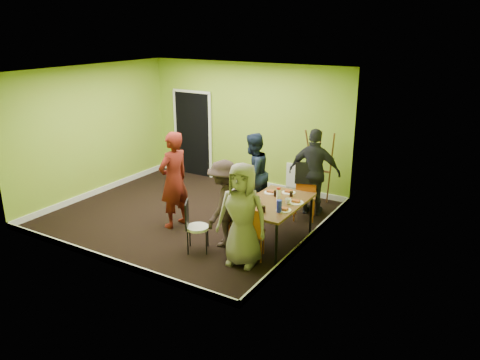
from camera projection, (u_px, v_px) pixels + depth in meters
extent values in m
plane|color=black|center=(189.00, 215.00, 9.24)|extent=(5.00, 5.00, 0.00)
cube|color=#8FAE2C|center=(247.00, 125.00, 10.63)|extent=(5.00, 0.04, 2.80)
cube|color=#8FAE2C|center=(96.00, 179.00, 6.96)|extent=(5.00, 0.04, 2.80)
cube|color=#8FAE2C|center=(93.00, 131.00, 10.01)|extent=(0.04, 4.50, 2.80)
cube|color=#8FAE2C|center=(311.00, 166.00, 7.58)|extent=(0.04, 4.50, 2.80)
cube|color=white|center=(184.00, 70.00, 8.35)|extent=(5.00, 4.50, 0.04)
cube|color=black|center=(193.00, 134.00, 11.45)|extent=(1.00, 0.05, 2.04)
cube|color=white|center=(297.00, 176.00, 10.29)|extent=(0.50, 0.04, 0.55)
cylinder|color=black|center=(233.00, 233.00, 7.59)|extent=(0.04, 0.04, 0.71)
cylinder|color=black|center=(276.00, 244.00, 7.21)|extent=(0.04, 0.04, 0.71)
cylinder|color=black|center=(272.00, 206.00, 8.71)|extent=(0.04, 0.04, 0.71)
cylinder|color=black|center=(311.00, 215.00, 8.33)|extent=(0.04, 0.04, 0.71)
cube|color=brown|center=(274.00, 203.00, 7.84)|extent=(0.90, 1.50, 0.04)
cylinder|color=#C65A12|center=(256.00, 201.00, 9.31)|extent=(0.03, 0.03, 0.45)
cylinder|color=#C65A12|center=(243.00, 206.00, 9.10)|extent=(0.03, 0.03, 0.45)
cylinder|color=#C65A12|center=(268.00, 206.00, 9.06)|extent=(0.03, 0.03, 0.45)
cylinder|color=#C65A12|center=(255.00, 211.00, 8.85)|extent=(0.03, 0.03, 0.45)
cube|color=brown|center=(256.00, 195.00, 9.01)|extent=(0.51, 0.51, 0.04)
cube|color=#C65A12|center=(249.00, 179.00, 9.06)|extent=(0.15, 0.37, 0.50)
cylinder|color=#C65A12|center=(236.00, 227.00, 8.20)|extent=(0.02, 0.02, 0.39)
cylinder|color=#C65A12|center=(229.00, 234.00, 7.94)|extent=(0.02, 0.02, 0.39)
cylinder|color=#C65A12|center=(252.00, 230.00, 8.09)|extent=(0.02, 0.02, 0.39)
cylinder|color=#C65A12|center=(246.00, 237.00, 7.83)|extent=(0.02, 0.02, 0.39)
cube|color=brown|center=(241.00, 221.00, 7.95)|extent=(0.40, 0.40, 0.04)
cube|color=#C65A12|center=(232.00, 207.00, 7.94)|extent=(0.07, 0.33, 0.44)
cylinder|color=#C65A12|center=(314.00, 205.00, 9.13)|extent=(0.03, 0.03, 0.47)
cylinder|color=#C65A12|center=(296.00, 203.00, 9.21)|extent=(0.03, 0.03, 0.47)
cylinder|color=#C65A12|center=(313.00, 211.00, 8.81)|extent=(0.03, 0.03, 0.47)
cylinder|color=#C65A12|center=(294.00, 210.00, 8.88)|extent=(0.03, 0.03, 0.47)
cube|color=brown|center=(305.00, 196.00, 8.93)|extent=(0.52, 0.52, 0.04)
cube|color=#C65A12|center=(306.00, 179.00, 9.03)|extent=(0.38, 0.15, 0.52)
cylinder|color=#C65A12|center=(241.00, 249.00, 7.38)|extent=(0.02, 0.02, 0.41)
cylinder|color=#C65A12|center=(261.00, 251.00, 7.33)|extent=(0.02, 0.02, 0.41)
cylinder|color=#C65A12|center=(245.00, 241.00, 7.67)|extent=(0.02, 0.02, 0.41)
cylinder|color=#C65A12|center=(264.00, 242.00, 7.62)|extent=(0.02, 0.02, 0.41)
cube|color=brown|center=(253.00, 234.00, 7.43)|extent=(0.47, 0.47, 0.04)
cube|color=#C65A12|center=(251.00, 224.00, 7.19)|extent=(0.33, 0.15, 0.46)
cylinder|color=black|center=(190.00, 235.00, 7.89)|extent=(0.02, 0.02, 0.40)
cylinder|color=black|center=(188.00, 243.00, 7.60)|extent=(0.02, 0.02, 0.40)
cylinder|color=black|center=(208.00, 235.00, 7.89)|extent=(0.02, 0.02, 0.40)
cylinder|color=black|center=(206.00, 243.00, 7.60)|extent=(0.02, 0.02, 0.40)
cylinder|color=white|center=(198.00, 228.00, 7.68)|extent=(0.38, 0.38, 0.04)
cube|color=black|center=(187.00, 214.00, 7.60)|extent=(0.20, 0.31, 0.45)
cylinder|color=brown|center=(311.00, 166.00, 9.65)|extent=(0.23, 0.37, 1.59)
cylinder|color=brown|center=(330.00, 169.00, 9.45)|extent=(0.23, 0.37, 1.59)
cylinder|color=brown|center=(317.00, 171.00, 9.36)|extent=(0.03, 0.36, 1.55)
cube|color=brown|center=(320.00, 171.00, 9.52)|extent=(0.43, 0.04, 0.04)
cylinder|color=white|center=(271.00, 192.00, 8.26)|extent=(0.23, 0.23, 0.01)
cylinder|color=white|center=(247.00, 207.00, 7.59)|extent=(0.25, 0.25, 0.01)
cylinder|color=white|center=(289.00, 192.00, 8.26)|extent=(0.24, 0.24, 0.01)
cylinder|color=white|center=(255.00, 212.00, 7.39)|extent=(0.21, 0.21, 0.01)
cylinder|color=white|center=(296.00, 202.00, 7.80)|extent=(0.26, 0.26, 0.01)
cylinder|color=white|center=(284.00, 210.00, 7.48)|extent=(0.25, 0.25, 0.01)
cylinder|color=white|center=(278.00, 195.00, 7.82)|extent=(0.07, 0.07, 0.22)
cylinder|color=#161FAA|center=(279.00, 206.00, 7.39)|extent=(0.08, 0.08, 0.20)
cylinder|color=#C65A12|center=(279.00, 197.00, 7.96)|extent=(0.04, 0.04, 0.07)
cylinder|color=black|center=(275.00, 193.00, 8.08)|extent=(0.06, 0.06, 0.10)
cylinder|color=black|center=(291.00, 194.00, 8.08)|extent=(0.06, 0.06, 0.09)
cylinder|color=black|center=(264.00, 209.00, 7.40)|extent=(0.06, 0.06, 0.11)
imported|color=white|center=(257.00, 201.00, 7.76)|extent=(0.11, 0.11, 0.09)
imported|color=white|center=(288.00, 201.00, 7.74)|extent=(0.10, 0.10, 0.09)
imported|color=#5A150F|center=(174.00, 180.00, 8.48)|extent=(0.53, 0.71, 1.79)
imported|color=#151F35|center=(253.00, 173.00, 9.16)|extent=(0.71, 0.86, 1.60)
imported|color=#2C1F1D|center=(224.00, 204.00, 7.79)|extent=(0.69, 1.03, 1.49)
imported|color=black|center=(315.00, 172.00, 9.06)|extent=(1.06, 0.60, 1.71)
imported|color=gray|center=(242.00, 215.00, 7.14)|extent=(0.87, 0.64, 1.64)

